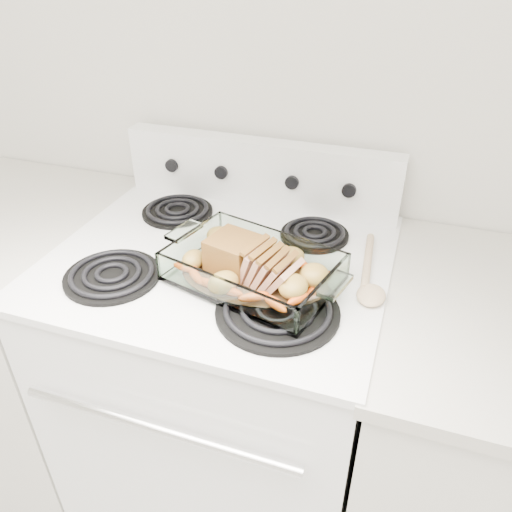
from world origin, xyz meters
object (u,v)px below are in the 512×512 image
(pork_roast, at_px, (244,260))
(electric_range, at_px, (226,389))
(counter_left, at_px, (35,341))
(counter_right, at_px, (473,459))
(baking_dish, at_px, (253,272))

(pork_roast, bearing_deg, electric_range, 118.39)
(electric_range, distance_m, counter_left, 0.67)
(counter_right, bearing_deg, baking_dish, -172.05)
(electric_range, bearing_deg, counter_right, -0.10)
(counter_left, xyz_separation_m, baking_dish, (0.77, -0.08, 0.50))
(counter_right, distance_m, pork_roast, 0.78)
(pork_roast, bearing_deg, baking_dish, -20.36)
(counter_right, height_order, baking_dish, baking_dish)
(counter_right, bearing_deg, counter_left, 180.00)
(electric_range, xyz_separation_m, counter_right, (0.66, -0.00, -0.02))
(counter_left, relative_size, counter_right, 1.00)
(counter_left, xyz_separation_m, counter_right, (1.33, 0.00, 0.00))
(counter_left, distance_m, counter_right, 1.33)
(electric_range, distance_m, baking_dish, 0.50)
(counter_right, xyz_separation_m, pork_roast, (-0.58, -0.08, 0.52))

